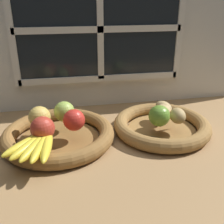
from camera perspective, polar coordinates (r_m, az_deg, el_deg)
name	(u,v)px	position (r cm, az deg, el deg)	size (l,w,h in cm)	color
ground_plane	(115,141)	(86.70, 0.55, -6.34)	(140.00, 90.00, 3.00)	#9E774C
back_wall	(100,37)	(105.31, -2.74, 16.03)	(140.00, 4.60, 55.00)	silver
fruit_bowl_left	(59,135)	(84.46, -11.54, -4.92)	(35.18, 35.18, 4.61)	brown
fruit_bowl_right	(162,126)	(90.14, 10.78, -2.94)	(32.53, 32.53, 4.61)	olive
apple_green_back	(64,112)	(86.14, -10.38, 0.10)	(6.74, 6.74, 6.74)	#99B74C
apple_red_right	(74,120)	(79.83, -8.28, -1.74)	(6.66, 6.66, 6.66)	red
apple_golden_left	(40,117)	(83.81, -15.53, -1.07)	(6.82, 6.82, 6.82)	#DBB756
apple_red_front	(43,128)	(76.31, -14.92, -3.48)	(6.93, 6.93, 6.93)	#B73828
banana_bunch_front	(37,145)	(72.93, -16.06, -6.85)	(13.82, 17.45, 2.73)	yellow
potato_small	(178,116)	(86.42, 14.13, -0.80)	(6.39, 4.88, 5.01)	tan
potato_large	(163,112)	(88.04, 11.02, -0.02)	(6.15, 5.54, 5.05)	tan
potato_back	(164,107)	(93.29, 11.19, 1.02)	(7.37, 4.77, 4.07)	tan
lime_near	(159,116)	(82.95, 10.27, -0.84)	(6.76, 6.76, 6.76)	olive
chili_pepper	(171,117)	(88.77, 12.67, -1.10)	(1.84, 1.84, 11.95)	red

